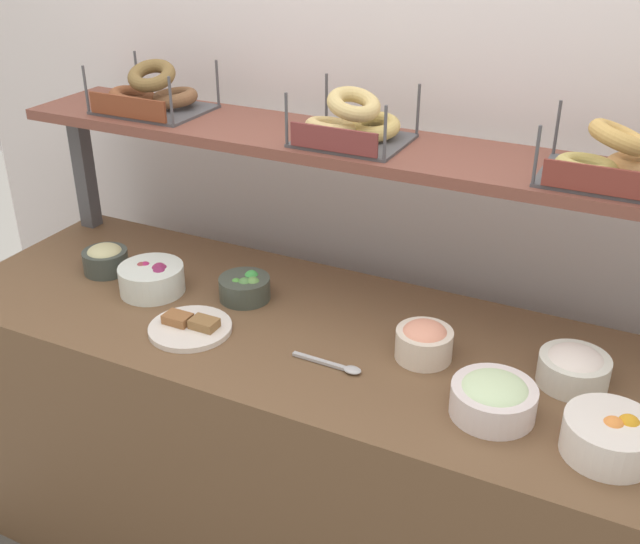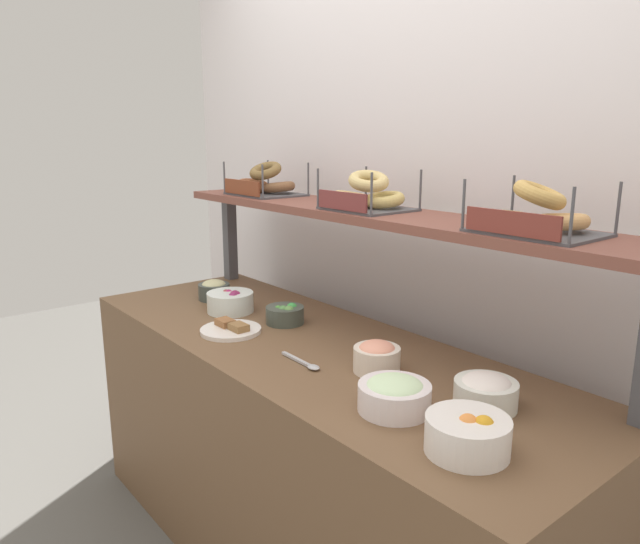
{
  "view_description": "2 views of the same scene",
  "coord_description": "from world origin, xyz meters",
  "px_view_note": "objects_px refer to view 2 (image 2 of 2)",
  "views": [
    {
      "loc": [
        0.78,
        -1.5,
        1.89
      ],
      "look_at": [
        0.04,
        0.0,
        1.02
      ],
      "focal_mm": 42.67,
      "sensor_mm": 36.0,
      "label": 1
    },
    {
      "loc": [
        1.47,
        -1.16,
        1.54
      ],
      "look_at": [
        0.01,
        0.04,
        1.09
      ],
      "focal_mm": 33.05,
      "sensor_mm": 36.0,
      "label": 2
    }
  ],
  "objects_px": {
    "bowl_scallion_spread": "(394,394)",
    "bowl_veggie_mix": "(285,314)",
    "bowl_tuna_salad": "(214,290)",
    "serving_plate_white": "(231,329)",
    "bagel_basket_sesame": "(536,216)",
    "bowl_fruit_salad": "(468,434)",
    "bagel_basket_cinnamon_raisin": "(265,184)",
    "bagel_basket_plain": "(367,196)",
    "serving_spoon_near_plate": "(306,364)",
    "bowl_beet_salad": "(230,301)",
    "bowl_lox_spread": "(377,357)",
    "bowl_cream_cheese": "(486,391)"
  },
  "relations": [
    {
      "from": "bowl_beet_salad",
      "to": "bagel_basket_plain",
      "type": "height_order",
      "value": "bagel_basket_plain"
    },
    {
      "from": "serving_spoon_near_plate",
      "to": "bagel_basket_plain",
      "type": "distance_m",
      "value": 0.62
    },
    {
      "from": "bowl_fruit_salad",
      "to": "bowl_scallion_spread",
      "type": "bearing_deg",
      "value": 174.75
    },
    {
      "from": "bowl_tuna_salad",
      "to": "bagel_basket_plain",
      "type": "xyz_separation_m",
      "value": [
        0.69,
        0.23,
        0.44
      ]
    },
    {
      "from": "bowl_beet_salad",
      "to": "serving_spoon_near_plate",
      "type": "height_order",
      "value": "bowl_beet_salad"
    },
    {
      "from": "bowl_veggie_mix",
      "to": "bowl_beet_salad",
      "type": "height_order",
      "value": "bowl_beet_salad"
    },
    {
      "from": "bowl_scallion_spread",
      "to": "serving_plate_white",
      "type": "relative_size",
      "value": 0.87
    },
    {
      "from": "bowl_beet_salad",
      "to": "bowl_lox_spread",
      "type": "bearing_deg",
      "value": 1.58
    },
    {
      "from": "bowl_beet_salad",
      "to": "serving_spoon_near_plate",
      "type": "xyz_separation_m",
      "value": [
        0.63,
        -0.11,
        -0.03
      ]
    },
    {
      "from": "serving_spoon_near_plate",
      "to": "bagel_basket_cinnamon_raisin",
      "type": "distance_m",
      "value": 1.0
    },
    {
      "from": "bowl_lox_spread",
      "to": "bowl_beet_salad",
      "type": "height_order",
      "value": "bowl_lox_spread"
    },
    {
      "from": "bowl_cream_cheese",
      "to": "bowl_scallion_spread",
      "type": "bearing_deg",
      "value": -124.9
    },
    {
      "from": "bowl_scallion_spread",
      "to": "bowl_veggie_mix",
      "type": "height_order",
      "value": "bowl_scallion_spread"
    },
    {
      "from": "serving_spoon_near_plate",
      "to": "bowl_cream_cheese",
      "type": "bearing_deg",
      "value": 20.1
    },
    {
      "from": "bowl_tuna_salad",
      "to": "serving_plate_white",
      "type": "distance_m",
      "value": 0.45
    },
    {
      "from": "bowl_cream_cheese",
      "to": "bowl_tuna_salad",
      "type": "bearing_deg",
      "value": -178.54
    },
    {
      "from": "bowl_scallion_spread",
      "to": "bagel_basket_plain",
      "type": "xyz_separation_m",
      "value": [
        -0.52,
        0.39,
        0.43
      ]
    },
    {
      "from": "bowl_veggie_mix",
      "to": "bagel_basket_sesame",
      "type": "relative_size",
      "value": 0.45
    },
    {
      "from": "bowl_scallion_spread",
      "to": "bowl_cream_cheese",
      "type": "xyz_separation_m",
      "value": [
        0.14,
        0.19,
        -0.0
      ]
    },
    {
      "from": "bowl_beet_salad",
      "to": "bowl_tuna_salad",
      "type": "distance_m",
      "value": 0.2
    },
    {
      "from": "bowl_tuna_salad",
      "to": "serving_plate_white",
      "type": "relative_size",
      "value": 0.61
    },
    {
      "from": "serving_plate_white",
      "to": "bowl_veggie_mix",
      "type": "bearing_deg",
      "value": 79.52
    },
    {
      "from": "bowl_lox_spread",
      "to": "bowl_cream_cheese",
      "type": "relative_size",
      "value": 0.86
    },
    {
      "from": "bagel_basket_cinnamon_raisin",
      "to": "bagel_basket_plain",
      "type": "relative_size",
      "value": 1.1
    },
    {
      "from": "serving_spoon_near_plate",
      "to": "bagel_basket_plain",
      "type": "xyz_separation_m",
      "value": [
        -0.14,
        0.38,
        0.47
      ]
    },
    {
      "from": "bowl_veggie_mix",
      "to": "serving_spoon_near_plate",
      "type": "height_order",
      "value": "bowl_veggie_mix"
    },
    {
      "from": "bowl_veggie_mix",
      "to": "serving_plate_white",
      "type": "bearing_deg",
      "value": -100.48
    },
    {
      "from": "bowl_cream_cheese",
      "to": "bowl_beet_salad",
      "type": "relative_size",
      "value": 0.89
    },
    {
      "from": "bowl_tuna_salad",
      "to": "bagel_basket_cinnamon_raisin",
      "type": "relative_size",
      "value": 0.43
    },
    {
      "from": "bowl_fruit_salad",
      "to": "serving_plate_white",
      "type": "height_order",
      "value": "bowl_fruit_salad"
    },
    {
      "from": "bowl_beet_salad",
      "to": "bowl_tuna_salad",
      "type": "relative_size",
      "value": 1.39
    },
    {
      "from": "bowl_scallion_spread",
      "to": "bowl_veggie_mix",
      "type": "distance_m",
      "value": 0.78
    },
    {
      "from": "serving_plate_white",
      "to": "bowl_lox_spread",
      "type": "bearing_deg",
      "value": 14.57
    },
    {
      "from": "bowl_lox_spread",
      "to": "bagel_basket_plain",
      "type": "bearing_deg",
      "value": 141.43
    },
    {
      "from": "bowl_beet_salad",
      "to": "bowl_cream_cheese",
      "type": "bearing_deg",
      "value": 3.66
    },
    {
      "from": "bowl_scallion_spread",
      "to": "bagel_basket_cinnamon_raisin",
      "type": "relative_size",
      "value": 0.6
    },
    {
      "from": "bowl_scallion_spread",
      "to": "serving_spoon_near_plate",
      "type": "xyz_separation_m",
      "value": [
        -0.38,
        0.01,
        -0.04
      ]
    },
    {
      "from": "bowl_scallion_spread",
      "to": "bowl_beet_salad",
      "type": "bearing_deg",
      "value": 173.13
    },
    {
      "from": "bowl_beet_salad",
      "to": "serving_plate_white",
      "type": "bearing_deg",
      "value": -30.62
    },
    {
      "from": "serving_plate_white",
      "to": "bagel_basket_cinnamon_raisin",
      "type": "distance_m",
      "value": 0.73
    },
    {
      "from": "bowl_lox_spread",
      "to": "bowl_cream_cheese",
      "type": "xyz_separation_m",
      "value": [
        0.34,
        0.05,
        -0.0
      ]
    },
    {
      "from": "bowl_veggie_mix",
      "to": "bagel_basket_sesame",
      "type": "bearing_deg",
      "value": 11.84
    },
    {
      "from": "bowl_cream_cheese",
      "to": "bagel_basket_cinnamon_raisin",
      "type": "relative_size",
      "value": 0.53
    },
    {
      "from": "bagel_basket_sesame",
      "to": "bowl_fruit_salad",
      "type": "bearing_deg",
      "value": -73.55
    },
    {
      "from": "serving_plate_white",
      "to": "serving_spoon_near_plate",
      "type": "height_order",
      "value": "serving_plate_white"
    },
    {
      "from": "bowl_lox_spread",
      "to": "bowl_beet_salad",
      "type": "distance_m",
      "value": 0.8
    },
    {
      "from": "bagel_basket_sesame",
      "to": "bagel_basket_plain",
      "type": "bearing_deg",
      "value": 179.52
    },
    {
      "from": "serving_plate_white",
      "to": "serving_spoon_near_plate",
      "type": "distance_m",
      "value": 0.41
    },
    {
      "from": "bowl_fruit_salad",
      "to": "serving_spoon_near_plate",
      "type": "xyz_separation_m",
      "value": [
        -0.62,
        0.03,
        -0.04
      ]
    },
    {
      "from": "bowl_tuna_salad",
      "to": "bowl_beet_salad",
      "type": "bearing_deg",
      "value": -10.98
    }
  ]
}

